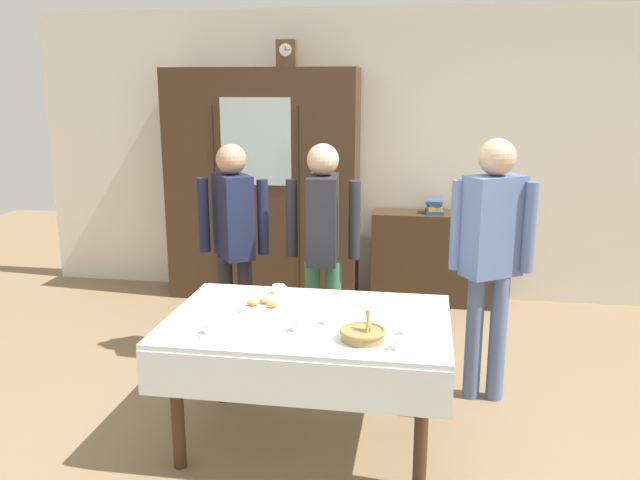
{
  "coord_description": "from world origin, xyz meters",
  "views": [
    {
      "loc": [
        0.61,
        -3.56,
        2.03
      ],
      "look_at": [
        0.0,
        0.2,
        1.11
      ],
      "focal_mm": 36.49,
      "sensor_mm": 36.0,
      "label": 1
    }
  ],
  "objects_px": {
    "bookshelf_low": "(432,258)",
    "tea_cup_near_right": "(279,290)",
    "person_behind_table_left": "(234,232)",
    "person_beside_shelf": "(492,245)",
    "tea_cup_center": "(211,329)",
    "spoon_far_left": "(423,317)",
    "spoon_front_edge": "(385,316)",
    "pastry_plate": "(262,306)",
    "bread_basket": "(363,334)",
    "mantel_clock": "(287,53)",
    "tea_cup_far_left": "(299,327)",
    "tea_cup_mid_right": "(330,320)",
    "tea_cup_far_right": "(400,345)",
    "person_near_right_end": "(323,236)",
    "dining_table": "(307,337)",
    "wall_cabinet": "(263,186)",
    "tea_cup_mid_left": "(409,330)",
    "book_stack": "(434,207)"
  },
  "relations": [
    {
      "from": "mantel_clock",
      "to": "bread_basket",
      "type": "height_order",
      "value": "mantel_clock"
    },
    {
      "from": "person_beside_shelf",
      "to": "bread_basket",
      "type": "bearing_deg",
      "value": -125.88
    },
    {
      "from": "bread_basket",
      "to": "mantel_clock",
      "type": "bearing_deg",
      "value": 109.23
    },
    {
      "from": "tea_cup_far_left",
      "to": "person_behind_table_left",
      "type": "distance_m",
      "value": 1.48
    },
    {
      "from": "mantel_clock",
      "to": "person_behind_table_left",
      "type": "distance_m",
      "value": 1.99
    },
    {
      "from": "tea_cup_mid_right",
      "to": "person_beside_shelf",
      "type": "xyz_separation_m",
      "value": [
        0.9,
        0.8,
        0.26
      ]
    },
    {
      "from": "wall_cabinet",
      "to": "mantel_clock",
      "type": "xyz_separation_m",
      "value": [
        0.25,
        -0.0,
        1.2
      ]
    },
    {
      "from": "wall_cabinet",
      "to": "tea_cup_mid_left",
      "type": "height_order",
      "value": "wall_cabinet"
    },
    {
      "from": "bookshelf_low",
      "to": "person_beside_shelf",
      "type": "distance_m",
      "value": 2.02
    },
    {
      "from": "tea_cup_far_left",
      "to": "tea_cup_far_right",
      "type": "relative_size",
      "value": 1.0
    },
    {
      "from": "book_stack",
      "to": "tea_cup_mid_left",
      "type": "bearing_deg",
      "value": -93.03
    },
    {
      "from": "mantel_clock",
      "to": "bookshelf_low",
      "type": "bearing_deg",
      "value": 2.15
    },
    {
      "from": "tea_cup_mid_right",
      "to": "tea_cup_center",
      "type": "xyz_separation_m",
      "value": [
        -0.59,
        -0.23,
        0.0
      ]
    },
    {
      "from": "tea_cup_mid_right",
      "to": "tea_cup_mid_left",
      "type": "height_order",
      "value": "same"
    },
    {
      "from": "dining_table",
      "to": "bread_basket",
      "type": "xyz_separation_m",
      "value": [
        0.33,
        -0.24,
        0.14
      ]
    },
    {
      "from": "tea_cup_center",
      "to": "person_beside_shelf",
      "type": "xyz_separation_m",
      "value": [
        1.5,
        1.03,
        0.26
      ]
    },
    {
      "from": "pastry_plate",
      "to": "bread_basket",
      "type": "bearing_deg",
      "value": -31.26
    },
    {
      "from": "tea_cup_center",
      "to": "spoon_front_edge",
      "type": "distance_m",
      "value": 0.97
    },
    {
      "from": "dining_table",
      "to": "spoon_front_edge",
      "type": "relative_size",
      "value": 13.13
    },
    {
      "from": "spoon_far_left",
      "to": "person_behind_table_left",
      "type": "bearing_deg",
      "value": 145.2
    },
    {
      "from": "tea_cup_mid_left",
      "to": "bread_basket",
      "type": "height_order",
      "value": "bread_basket"
    },
    {
      "from": "tea_cup_far_right",
      "to": "spoon_far_left",
      "type": "distance_m",
      "value": 0.48
    },
    {
      "from": "tea_cup_near_right",
      "to": "spoon_front_edge",
      "type": "distance_m",
      "value": 0.73
    },
    {
      "from": "book_stack",
      "to": "person_behind_table_left",
      "type": "distance_m",
      "value": 2.12
    },
    {
      "from": "person_behind_table_left",
      "to": "person_beside_shelf",
      "type": "xyz_separation_m",
      "value": [
        1.78,
        -0.34,
        0.06
      ]
    },
    {
      "from": "mantel_clock",
      "to": "tea_cup_center",
      "type": "xyz_separation_m",
      "value": [
        0.2,
        -2.88,
        -1.5
      ]
    },
    {
      "from": "person_near_right_end",
      "to": "tea_cup_mid_right",
      "type": "bearing_deg",
      "value": -78.82
    },
    {
      "from": "wall_cabinet",
      "to": "tea_cup_mid_left",
      "type": "xyz_separation_m",
      "value": [
        1.46,
        -2.73,
        -0.3
      ]
    },
    {
      "from": "pastry_plate",
      "to": "person_behind_table_left",
      "type": "xyz_separation_m",
      "value": [
        -0.45,
        0.94,
        0.21
      ]
    },
    {
      "from": "tea_cup_center",
      "to": "tea_cup_far_left",
      "type": "bearing_deg",
      "value": 12.92
    },
    {
      "from": "person_near_right_end",
      "to": "bookshelf_low",
      "type": "bearing_deg",
      "value": 64.22
    },
    {
      "from": "tea_cup_mid_left",
      "to": "pastry_plate",
      "type": "distance_m",
      "value": 0.89
    },
    {
      "from": "tea_cup_center",
      "to": "person_near_right_end",
      "type": "height_order",
      "value": "person_near_right_end"
    },
    {
      "from": "bookshelf_low",
      "to": "tea_cup_near_right",
      "type": "distance_m",
      "value": 2.46
    },
    {
      "from": "person_beside_shelf",
      "to": "person_behind_table_left",
      "type": "bearing_deg",
      "value": 169.06
    },
    {
      "from": "tea_cup_center",
      "to": "spoon_far_left",
      "type": "height_order",
      "value": "tea_cup_center"
    },
    {
      "from": "bookshelf_low",
      "to": "tea_cup_mid_right",
      "type": "height_order",
      "value": "bookshelf_low"
    },
    {
      "from": "tea_cup_far_right",
      "to": "person_behind_table_left",
      "type": "bearing_deg",
      "value": 131.58
    },
    {
      "from": "dining_table",
      "to": "tea_cup_near_right",
      "type": "height_order",
      "value": "tea_cup_near_right"
    },
    {
      "from": "book_stack",
      "to": "bread_basket",
      "type": "bearing_deg",
      "value": -97.42
    },
    {
      "from": "tea_cup_mid_left",
      "to": "mantel_clock",
      "type": "bearing_deg",
      "value": 114.01
    },
    {
      "from": "dining_table",
      "to": "tea_cup_center",
      "type": "xyz_separation_m",
      "value": [
        -0.46,
        -0.29,
        0.13
      ]
    },
    {
      "from": "bookshelf_low",
      "to": "spoon_front_edge",
      "type": "distance_m",
      "value": 2.56
    },
    {
      "from": "tea_cup_near_right",
      "to": "tea_cup_far_right",
      "type": "xyz_separation_m",
      "value": [
        0.78,
        -0.75,
        0.0
      ]
    },
    {
      "from": "tea_cup_center",
      "to": "spoon_far_left",
      "type": "xyz_separation_m",
      "value": [
        1.09,
        0.42,
        -0.02
      ]
    },
    {
      "from": "tea_cup_mid_right",
      "to": "spoon_far_left",
      "type": "xyz_separation_m",
      "value": [
        0.49,
        0.19,
        -0.02
      ]
    },
    {
      "from": "bread_basket",
      "to": "person_beside_shelf",
      "type": "xyz_separation_m",
      "value": [
        0.71,
        0.98,
        0.25
      ]
    },
    {
      "from": "mantel_clock",
      "to": "person_beside_shelf",
      "type": "distance_m",
      "value": 2.8
    },
    {
      "from": "tea_cup_far_left",
      "to": "person_near_right_end",
      "type": "height_order",
      "value": "person_near_right_end"
    },
    {
      "from": "bookshelf_low",
      "to": "pastry_plate",
      "type": "distance_m",
      "value": 2.71
    }
  ]
}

